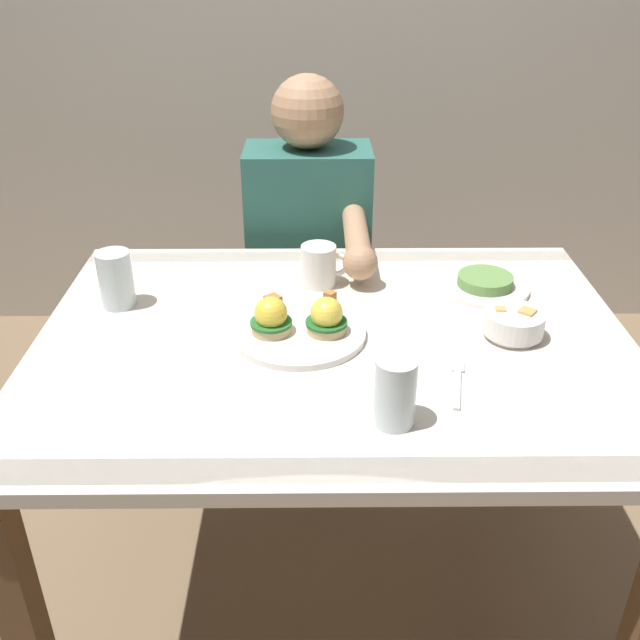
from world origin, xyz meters
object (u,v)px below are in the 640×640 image
(dining_table, at_px, (333,381))
(fruit_bowl, at_px, (514,323))
(fork, at_px, (457,381))
(water_glass_far, at_px, (116,282))
(eggs_benedict_plate, at_px, (299,325))
(water_glass_near, at_px, (395,395))
(coffee_mug, at_px, (320,264))
(side_plate, at_px, (485,284))
(diner_person, at_px, (310,257))

(dining_table, relative_size, fruit_bowl, 10.00)
(fork, distance_m, water_glass_far, 0.75)
(eggs_benedict_plate, height_order, fruit_bowl, eggs_benedict_plate)
(eggs_benedict_plate, relative_size, water_glass_near, 2.22)
(fork, bearing_deg, eggs_benedict_plate, 149.97)
(eggs_benedict_plate, xyz_separation_m, water_glass_near, (0.16, -0.29, 0.03))
(coffee_mug, relative_size, side_plate, 0.56)
(water_glass_near, relative_size, water_glass_far, 0.98)
(eggs_benedict_plate, height_order, water_glass_near, water_glass_near)
(coffee_mug, xyz_separation_m, side_plate, (0.37, -0.03, -0.04))
(dining_table, bearing_deg, eggs_benedict_plate, 175.86)
(side_plate, bearing_deg, water_glass_far, -175.36)
(dining_table, relative_size, eggs_benedict_plate, 4.44)
(dining_table, height_order, water_glass_far, water_glass_far)
(fork, bearing_deg, diner_person, 109.59)
(fruit_bowl, height_order, fork, fruit_bowl)
(eggs_benedict_plate, height_order, fork, eggs_benedict_plate)
(fork, xyz_separation_m, water_glass_far, (-0.68, 0.31, 0.05))
(eggs_benedict_plate, relative_size, coffee_mug, 2.42)
(fruit_bowl, distance_m, water_glass_far, 0.84)
(eggs_benedict_plate, bearing_deg, fruit_bowl, -0.60)
(water_glass_far, relative_size, diner_person, 0.11)
(water_glass_near, bearing_deg, side_plate, 62.52)
(dining_table, distance_m, water_glass_near, 0.34)
(dining_table, xyz_separation_m, eggs_benedict_plate, (-0.07, 0.01, 0.13))
(side_plate, height_order, diner_person, diner_person)
(water_glass_near, bearing_deg, fruit_bowl, 46.49)
(diner_person, bearing_deg, side_plate, -44.42)
(fruit_bowl, bearing_deg, fork, -130.27)
(eggs_benedict_plate, relative_size, water_glass_far, 2.17)
(eggs_benedict_plate, xyz_separation_m, fruit_bowl, (0.43, -0.00, 0.00))
(fruit_bowl, bearing_deg, coffee_mug, 147.94)
(eggs_benedict_plate, relative_size, diner_person, 0.24)
(fruit_bowl, distance_m, coffee_mug, 0.46)
(fork, relative_size, side_plate, 0.78)
(fruit_bowl, bearing_deg, water_glass_far, 170.13)
(dining_table, relative_size, side_plate, 6.00)
(water_glass_far, bearing_deg, diner_person, 47.88)
(water_glass_near, xyz_separation_m, water_glass_far, (-0.56, 0.42, -0.00))
(water_glass_near, distance_m, water_glass_far, 0.70)
(eggs_benedict_plate, distance_m, water_glass_far, 0.42)
(side_plate, bearing_deg, fork, -108.79)
(fruit_bowl, relative_size, water_glass_far, 0.97)
(dining_table, bearing_deg, coffee_mug, 96.37)
(eggs_benedict_plate, xyz_separation_m, fork, (0.29, -0.17, -0.02))
(water_glass_far, xyz_separation_m, side_plate, (0.81, 0.07, -0.04))
(fork, distance_m, side_plate, 0.39)
(dining_table, height_order, side_plate, side_plate)
(coffee_mug, height_order, water_glass_far, water_glass_far)
(fruit_bowl, xyz_separation_m, coffee_mug, (-0.39, 0.24, 0.02))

